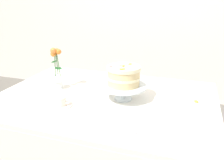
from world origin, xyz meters
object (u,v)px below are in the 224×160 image
layer_cake (124,76)px  flower_vase (57,73)px  cake_stand (123,87)px  teacup (61,102)px  dining_table (103,111)px

layer_cake → flower_vase: 0.49m
cake_stand → teacup: 0.39m
cake_stand → teacup: size_ratio=2.18×
cake_stand → teacup: bearing=-147.2°
cake_stand → flower_vase: bearing=175.2°
dining_table → cake_stand: bearing=6.7°
dining_table → cake_stand: (0.13, 0.02, 0.18)m
cake_stand → layer_cake: 0.08m
dining_table → flower_vase: 0.42m
dining_table → layer_cake: (0.13, 0.02, 0.25)m
layer_cake → flower_vase: (-0.49, 0.04, -0.04)m
dining_table → teacup: 0.30m
dining_table → teacup: bearing=-135.2°
dining_table → teacup: size_ratio=10.54×
dining_table → flower_vase: bearing=171.2°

